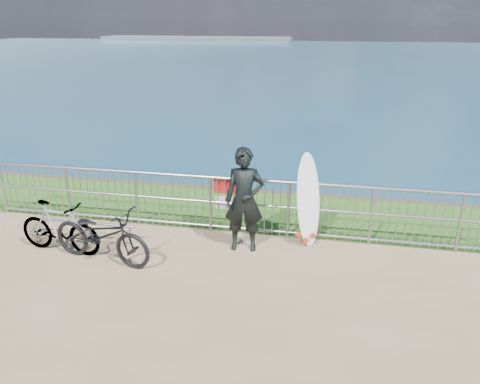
% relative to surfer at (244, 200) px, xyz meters
% --- Properties ---
extents(grass_strip, '(120.00, 120.00, 0.00)m').
position_rel_surfer_xyz_m(grass_strip, '(-0.28, 1.71, -0.93)').
color(grass_strip, '#245717').
rests_on(grass_strip, ground).
extents(seascape, '(260.00, 260.00, 5.00)m').
position_rel_surfer_xyz_m(seascape, '(-44.03, 146.50, -4.97)').
color(seascape, brown).
rests_on(seascape, ground).
extents(railing, '(10.06, 0.10, 1.13)m').
position_rel_surfer_xyz_m(railing, '(-0.27, 0.61, -0.36)').
color(railing, gray).
rests_on(railing, ground).
extents(surfer, '(0.73, 0.53, 1.87)m').
position_rel_surfer_xyz_m(surfer, '(0.00, 0.00, 0.00)').
color(surfer, black).
rests_on(surfer, ground).
extents(surfboard, '(0.58, 0.56, 1.70)m').
position_rel_surfer_xyz_m(surfboard, '(1.08, 0.45, -0.15)').
color(surfboard, white).
rests_on(surfboard, ground).
extents(bicycle_near, '(1.97, 0.99, 0.99)m').
position_rel_surfer_xyz_m(bicycle_near, '(-2.28, -0.93, -0.44)').
color(bicycle_near, black).
rests_on(bicycle_near, ground).
extents(bicycle_far, '(1.63, 0.61, 0.95)m').
position_rel_surfer_xyz_m(bicycle_far, '(-3.15, -0.77, -0.46)').
color(bicycle_far, black).
rests_on(bicycle_far, ground).
extents(bike_rack, '(1.90, 0.05, 0.39)m').
position_rel_surfer_xyz_m(bike_rack, '(-2.91, -0.28, -0.61)').
color(bike_rack, gray).
rests_on(bike_rack, ground).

